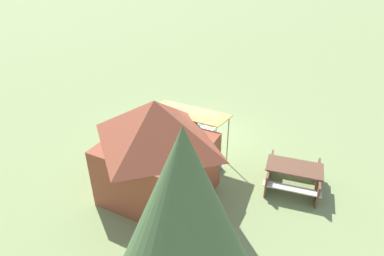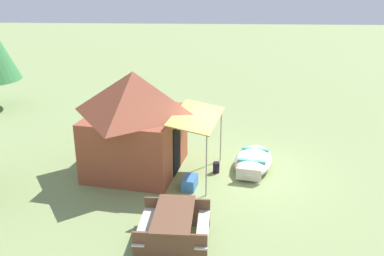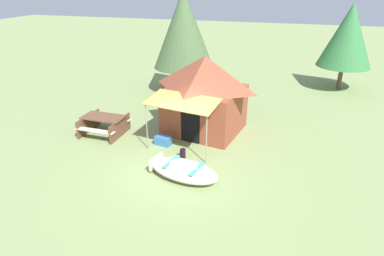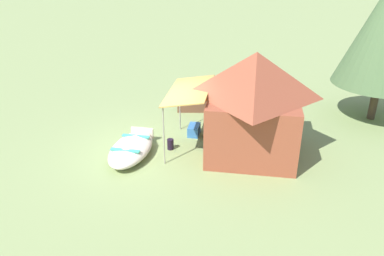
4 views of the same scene
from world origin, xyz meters
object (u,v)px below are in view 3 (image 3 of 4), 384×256
object	(u,v)px
canvas_cabin_tent	(205,93)
fuel_can	(183,153)
cooler_box	(163,141)
pine_tree_back_left	(348,35)
picnic_table	(104,123)
pine_tree_back_right	(184,29)
beached_rowboat	(184,170)

from	to	relation	value
canvas_cabin_tent	fuel_can	bearing A→B (deg)	-93.19
canvas_cabin_tent	cooler_box	xyz separation A→B (m)	(-1.14, -1.67, -1.41)
canvas_cabin_tent	pine_tree_back_left	size ratio (longest dim) A/B	0.93
canvas_cabin_tent	pine_tree_back_left	distance (m)	9.60
picnic_table	fuel_can	size ratio (longest dim) A/B	5.03
fuel_can	pine_tree_back_right	bearing A→B (deg)	107.43
beached_rowboat	pine_tree_back_right	size ratio (longest dim) A/B	0.47
beached_rowboat	pine_tree_back_left	size ratio (longest dim) A/B	0.54
fuel_can	canvas_cabin_tent	bearing A→B (deg)	86.81
cooler_box	pine_tree_back_right	world-z (taller)	pine_tree_back_right
cooler_box	fuel_can	world-z (taller)	fuel_can
cooler_box	fuel_can	distance (m)	1.24
beached_rowboat	canvas_cabin_tent	distance (m)	3.79
beached_rowboat	canvas_cabin_tent	size ratio (longest dim) A/B	0.58
cooler_box	beached_rowboat	bearing A→B (deg)	-53.01
pine_tree_back_left	pine_tree_back_right	world-z (taller)	pine_tree_back_right
pine_tree_back_right	beached_rowboat	bearing A→B (deg)	-72.30
beached_rowboat	picnic_table	size ratio (longest dim) A/B	1.48
beached_rowboat	pine_tree_back_left	distance (m)	12.66
pine_tree_back_left	pine_tree_back_right	size ratio (longest dim) A/B	0.87
canvas_cabin_tent	cooler_box	world-z (taller)	canvas_cabin_tent
picnic_table	cooler_box	distance (m)	2.59
beached_rowboat	fuel_can	world-z (taller)	beached_rowboat
canvas_cabin_tent	pine_tree_back_left	xyz separation A→B (m)	(5.84, 7.51, 1.35)
beached_rowboat	pine_tree_back_left	xyz separation A→B (m)	(5.57, 11.04, 2.68)
fuel_can	pine_tree_back_right	xyz separation A→B (m)	(-2.24, 7.13, 3.12)
picnic_table	pine_tree_back_right	xyz separation A→B (m)	(1.33, 6.20, 2.82)
canvas_cabin_tent	beached_rowboat	bearing A→B (deg)	-85.73
beached_rowboat	canvas_cabin_tent	world-z (taller)	canvas_cabin_tent
canvas_cabin_tent	pine_tree_back_left	bearing A→B (deg)	52.13
cooler_box	pine_tree_back_left	size ratio (longest dim) A/B	0.13
picnic_table	fuel_can	world-z (taller)	picnic_table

